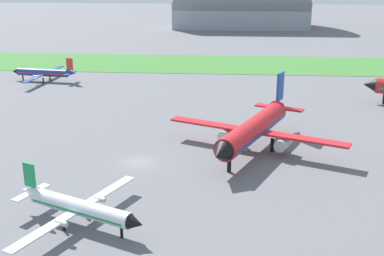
# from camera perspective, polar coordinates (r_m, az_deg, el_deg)

# --- Properties ---
(ground_plane) EXTENTS (600.00, 600.00, 0.00)m
(ground_plane) POSITION_cam_1_polar(r_m,az_deg,el_deg) (76.27, -6.14, -3.85)
(ground_plane) COLOR slate
(grass_taxiway_strip) EXTENTS (360.00, 28.00, 0.08)m
(grass_taxiway_strip) POSITION_cam_1_polar(r_m,az_deg,el_deg) (149.98, -0.85, 7.22)
(grass_taxiway_strip) COLOR #3D7533
(grass_taxiway_strip) RESTS_ON ground_plane
(airplane_taxiing_turboprop) EXTENTS (17.33, 20.19, 6.05)m
(airplane_taxiing_turboprop) POSITION_cam_1_polar(r_m,az_deg,el_deg) (132.20, -16.22, 5.98)
(airplane_taxiing_turboprop) COLOR navy
(airplane_taxiing_turboprop) RESTS_ON ground_plane
(airplane_midfield_jet) EXTENTS (27.68, 27.53, 10.36)m
(airplane_midfield_jet) POSITION_cam_1_polar(r_m,az_deg,el_deg) (79.85, 7.04, -0.02)
(airplane_midfield_jet) COLOR red
(airplane_midfield_jet) RESTS_ON ground_plane
(airplane_foreground_turboprop) EXTENTS (16.68, 19.21, 6.14)m
(airplane_foreground_turboprop) POSITION_cam_1_polar(r_m,az_deg,el_deg) (59.16, -12.65, -8.59)
(airplane_foreground_turboprop) COLOR silver
(airplane_foreground_turboprop) RESTS_ON ground_plane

